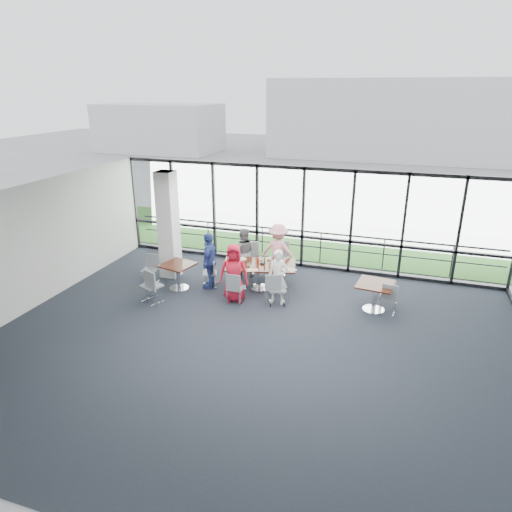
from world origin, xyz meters
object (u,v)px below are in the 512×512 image
(diner_near_right, at_px, (278,277))
(side_table_right, at_px, (375,287))
(chair_main_nl, at_px, (236,288))
(chair_main_nr, at_px, (277,289))
(diner_far_left, at_px, (243,252))
(diner_end, at_px, (210,260))
(chair_spare_r, at_px, (388,298))
(chair_spare_lb, at_px, (150,270))
(side_table_left, at_px, (178,268))
(structural_column, at_px, (168,225))
(diner_near_left, at_px, (234,273))
(chair_main_fl, at_px, (246,259))
(chair_spare_la, at_px, (152,286))
(diner_far_right, at_px, (278,251))
(chair_main_end, at_px, (210,273))
(chair_main_fr, at_px, (277,259))
(main_table, at_px, (259,268))

(diner_near_right, bearing_deg, side_table_right, 8.98)
(chair_main_nl, relative_size, chair_main_nr, 0.96)
(diner_far_left, bearing_deg, diner_end, 45.04)
(chair_spare_r, bearing_deg, chair_spare_lb, -170.60)
(side_table_left, distance_m, diner_end, 0.92)
(diner_far_left, bearing_deg, structural_column, 2.90)
(chair_spare_lb, bearing_deg, diner_near_left, 169.82)
(chair_main_fl, bearing_deg, diner_end, 33.64)
(diner_near_right, height_order, chair_main_fl, diner_near_right)
(diner_end, xyz_separation_m, chair_spare_la, (-1.08, -1.40, -0.34))
(diner_near_left, distance_m, chair_spare_la, 2.22)
(diner_near_right, distance_m, diner_far_right, 1.77)
(chair_main_end, xyz_separation_m, chair_spare_lb, (-1.76, -0.36, 0.01))
(diner_far_right, height_order, chair_main_end, diner_far_right)
(side_table_right, relative_size, diner_near_left, 0.63)
(diner_far_left, height_order, diner_end, diner_end)
(chair_main_end, height_order, chair_spare_r, chair_spare_r)
(side_table_right, height_order, chair_main_nl, chair_main_nl)
(structural_column, relative_size, chair_main_fr, 3.25)
(chair_spare_lb, relative_size, chair_spare_r, 1.00)
(diner_far_left, bearing_deg, chair_main_end, 43.43)
(diner_end, relative_size, chair_spare_la, 1.72)
(diner_far_right, height_order, chair_main_nl, diner_far_right)
(side_table_right, xyz_separation_m, diner_far_right, (-2.96, 1.33, 0.19))
(chair_main_nr, xyz_separation_m, chair_main_fl, (-1.48, 1.72, 0.04))
(chair_main_fl, xyz_separation_m, chair_main_fr, (0.90, 0.28, 0.01))
(chair_main_end, bearing_deg, structural_column, -127.51)
(chair_main_fl, xyz_separation_m, chair_main_end, (-0.69, -1.20, -0.08))
(diner_far_left, height_order, chair_spare_la, diner_far_left)
(chair_main_nl, xyz_separation_m, chair_main_fr, (0.50, 2.22, 0.06))
(structural_column, height_order, diner_end, structural_column)
(diner_far_left, xyz_separation_m, chair_main_nl, (0.44, -1.81, -0.33))
(diner_near_right, bearing_deg, diner_far_right, 105.95)
(chair_main_nl, distance_m, chair_main_nr, 1.11)
(diner_near_right, bearing_deg, diner_near_left, -169.45)
(diner_near_left, height_order, chair_spare_r, diner_near_left)
(chair_main_end, height_order, chair_spare_lb, chair_spare_lb)
(diner_far_right, relative_size, chair_main_fr, 1.70)
(diner_near_left, distance_m, diner_far_right, 2.03)
(main_table, relative_size, side_table_right, 2.21)
(chair_main_nl, bearing_deg, diner_far_right, 74.11)
(chair_main_nr, bearing_deg, side_table_right, -8.89)
(main_table, distance_m, chair_spare_r, 3.60)
(side_table_right, bearing_deg, chair_main_fr, 153.46)
(diner_near_right, relative_size, diner_end, 0.91)
(diner_near_right, distance_m, chair_main_end, 2.21)
(chair_main_fl, bearing_deg, chair_main_fr, 169.29)
(diner_end, xyz_separation_m, chair_main_fr, (1.57, 1.50, -0.33))
(diner_far_left, relative_size, chair_main_nr, 1.71)
(main_table, height_order, diner_far_left, diner_far_left)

